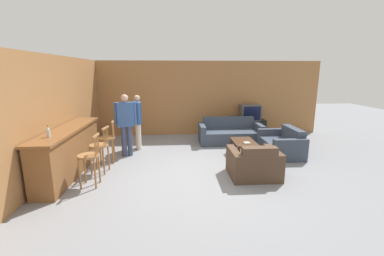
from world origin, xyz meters
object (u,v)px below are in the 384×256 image
bar_chair_far (107,140)px  couch_far (230,134)px  tv (250,112)px  book_on_table (247,143)px  person_by_window (138,119)px  tv_unit (249,128)px  bar_chair_near (89,159)px  bottle (48,132)px  bar_chair_mid (100,148)px  coffee_table (244,144)px  person_by_counter (126,122)px  loveseat_right (282,145)px  armchair_near (254,164)px

bar_chair_far → couch_far: size_ratio=0.53×
tv → book_on_table: size_ratio=3.65×
book_on_table → person_by_window: bearing=158.1°
tv → tv_unit: bearing=90.0°
couch_far → tv_unit: couch_far is taller
person_by_window → bar_chair_near: bearing=-103.9°
couch_far → bottle: (-4.13, -3.07, 0.86)m
bar_chair_mid → couch_far: bearing=33.6°
coffee_table → couch_far: bearing=92.3°
coffee_table → tv_unit: size_ratio=0.86×
couch_far → person_by_window: person_by_window is taller
tv → person_by_window: (-3.70, -1.33, 0.05)m
bar_chair_near → person_by_window: (0.61, 2.48, 0.33)m
bar_chair_mid → person_by_counter: size_ratio=0.63×
coffee_table → tv: bearing=70.4°
bar_chair_near → tv: tv is taller
bar_chair_near → loveseat_right: 4.91m
couch_far → loveseat_right: 1.76m
bar_chair_mid → coffee_table: 3.61m
bar_chair_far → book_on_table: bearing=-1.1°
couch_far → tv_unit: (0.87, 0.80, 0.01)m
bottle → person_by_counter: bearing=60.7°
bar_chair_mid → tv_unit: (4.31, 3.10, -0.27)m
bar_chair_far → person_by_counter: 0.71m
tv → book_on_table: bearing=-107.8°
armchair_near → tv: bearing=75.3°
bar_chair_mid → tv: 5.32m
bar_chair_mid → person_by_counter: person_by_counter is taller
book_on_table → person_by_counter: person_by_counter is taller
bar_chair_mid → person_by_window: (0.61, 1.77, 0.33)m
bar_chair_near → armchair_near: bearing=3.7°
bar_chair_near → tv_unit: bearing=41.4°
tv → bottle: bottle is taller
bottle → book_on_table: (4.20, 1.38, -0.69)m
bar_chair_far → person_by_counter: (0.39, 0.46, 0.38)m
bar_chair_mid → person_by_counter: bearing=71.0°
tv → coffee_table: bearing=-109.6°
armchair_near → bottle: bottle is taller
tv → bottle: 6.33m
armchair_near → bar_chair_far: bearing=160.9°
coffee_table → armchair_near: bearing=-95.8°
couch_far → bar_chair_far: bearing=-154.8°
couch_far → tv: tv is taller
person_by_window → person_by_counter: (-0.22, -0.63, 0.05)m
couch_far → bottle: bearing=-143.4°
tv_unit → book_on_table: size_ratio=5.96×
person_by_counter → bottle: bearing=-119.3°
couch_far → armchair_near: (-0.08, -2.79, 0.00)m
loveseat_right → book_on_table: 1.16m
book_on_table → person_by_window: person_by_window is taller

